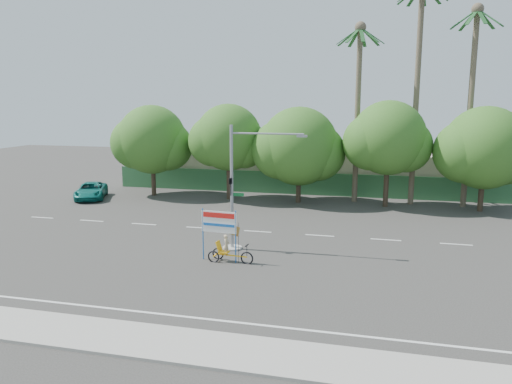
# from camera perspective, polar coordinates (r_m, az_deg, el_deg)

# --- Properties ---
(ground) EXTENTS (120.00, 120.00, 0.00)m
(ground) POSITION_cam_1_polar(r_m,az_deg,el_deg) (24.30, 0.24, -9.54)
(ground) COLOR #33302D
(ground) RESTS_ON ground
(sidewalk_near) EXTENTS (50.00, 2.40, 0.12)m
(sidewalk_near) POSITION_cam_1_polar(r_m,az_deg,el_deg) (17.69, -5.85, -17.36)
(sidewalk_near) COLOR gray
(sidewalk_near) RESTS_ON ground
(fence) EXTENTS (38.00, 0.08, 2.00)m
(fence) POSITION_cam_1_polar(r_m,az_deg,el_deg) (44.62, 6.85, 0.90)
(fence) COLOR #336B3D
(fence) RESTS_ON ground
(building_left) EXTENTS (12.00, 8.00, 4.00)m
(building_left) POSITION_cam_1_polar(r_m,az_deg,el_deg) (50.99, -3.70, 3.27)
(building_left) COLOR #BFB098
(building_left) RESTS_ON ground
(building_right) EXTENTS (14.00, 8.00, 3.60)m
(building_right) POSITION_cam_1_polar(r_m,az_deg,el_deg) (48.69, 16.95, 2.27)
(building_right) COLOR #BFB098
(building_right) RESTS_ON ground
(tree_far_left) EXTENTS (7.14, 6.00, 7.96)m
(tree_far_left) POSITION_cam_1_polar(r_m,az_deg,el_deg) (44.81, -11.85, 5.65)
(tree_far_left) COLOR #473828
(tree_far_left) RESTS_ON ground
(tree_left) EXTENTS (6.66, 5.60, 8.07)m
(tree_left) POSITION_cam_1_polar(r_m,az_deg,el_deg) (42.21, -3.22, 5.97)
(tree_left) COLOR #473828
(tree_left) RESTS_ON ground
(tree_center) EXTENTS (7.62, 6.40, 7.85)m
(tree_center) POSITION_cam_1_polar(r_m,az_deg,el_deg) (40.89, 4.86, 4.98)
(tree_center) COLOR #473828
(tree_center) RESTS_ON ground
(tree_right) EXTENTS (6.90, 5.80, 8.36)m
(tree_right) POSITION_cam_1_polar(r_m,az_deg,el_deg) (40.30, 14.81, 5.70)
(tree_right) COLOR #473828
(tree_right) RESTS_ON ground
(tree_far_right) EXTENTS (7.38, 6.20, 7.94)m
(tree_far_right) POSITION_cam_1_polar(r_m,az_deg,el_deg) (41.04, 24.60, 4.35)
(tree_far_right) COLOR #473828
(tree_far_right) RESTS_ON ground
(palm_tall) EXTENTS (3.73, 3.79, 17.45)m
(palm_tall) POSITION_cam_1_polar(r_m,az_deg,el_deg) (41.82, 18.00, 12.87)
(palm_tall) COLOR #70604C
(palm_tall) RESTS_ON ground
(palm_mid) EXTENTS (3.73, 3.79, 15.45)m
(palm_mid) POSITION_cam_1_polar(r_m,az_deg,el_deg) (42.21, 23.44, 11.05)
(palm_mid) COLOR #70604C
(palm_mid) RESTS_ON ground
(palm_short) EXTENTS (3.73, 3.79, 14.45)m
(palm_short) POSITION_cam_1_polar(r_m,az_deg,el_deg) (41.74, 11.59, 10.96)
(palm_short) COLOR #70604C
(palm_short) RESTS_ON ground
(traffic_signal) EXTENTS (4.72, 1.10, 7.00)m
(traffic_signal) POSITION_cam_1_polar(r_m,az_deg,el_deg) (27.78, -2.19, -0.76)
(traffic_signal) COLOR gray
(traffic_signal) RESTS_ON ground
(trike_billboard) EXTENTS (2.85, 0.74, 2.81)m
(trike_billboard) POSITION_cam_1_polar(r_m,az_deg,el_deg) (26.07, -3.68, -5.56)
(trike_billboard) COLOR black
(trike_billboard) RESTS_ON ground
(pickup_truck) EXTENTS (4.08, 5.47, 1.38)m
(pickup_truck) POSITION_cam_1_polar(r_m,az_deg,el_deg) (45.07, -18.33, 0.14)
(pickup_truck) COLOR #0F6D63
(pickup_truck) RESTS_ON ground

